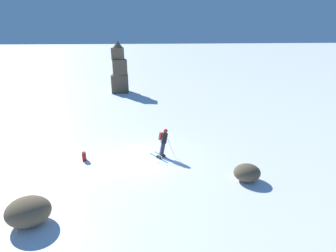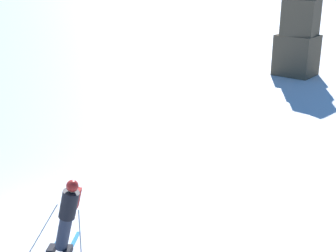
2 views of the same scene
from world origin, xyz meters
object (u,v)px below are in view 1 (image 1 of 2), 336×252
at_px(spare_backpack, 84,156).
at_px(exposed_boulder_0, 28,211).
at_px(rock_pillar, 119,71).
at_px(exposed_boulder_1, 247,173).
at_px(skier, 163,141).

xyz_separation_m(spare_backpack, exposed_boulder_0, (-1.14, -5.21, 0.31)).
height_order(rock_pillar, exposed_boulder_1, rock_pillar).
bearing_deg(exposed_boulder_0, skier, 42.23).
distance_m(skier, spare_backpack, 4.69).
relative_size(skier, spare_backpack, 3.48).
bearing_deg(spare_backpack, skier, -101.51).
xyz_separation_m(rock_pillar, exposed_boulder_1, (7.32, -21.26, -2.11)).
xyz_separation_m(skier, exposed_boulder_1, (3.87, -3.23, -0.52)).
distance_m(skier, exposed_boulder_0, 7.81).
distance_m(rock_pillar, spare_backpack, 18.23).
height_order(spare_backpack, exposed_boulder_0, exposed_boulder_0).
height_order(skier, spare_backpack, skier).
height_order(skier, exposed_boulder_0, skier).
height_order(exposed_boulder_0, exposed_boulder_1, exposed_boulder_0).
bearing_deg(exposed_boulder_0, spare_backpack, 77.64).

